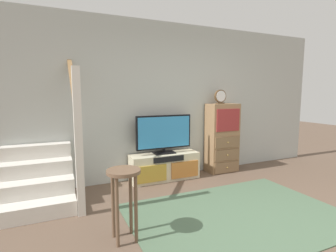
{
  "coord_description": "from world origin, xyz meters",
  "views": [
    {
      "loc": [
        -2.0,
        -1.78,
        1.49
      ],
      "look_at": [
        -0.5,
        1.6,
        1.02
      ],
      "focal_mm": 27.55,
      "sensor_mm": 36.0,
      "label": 1
    }
  ],
  "objects_px": {
    "media_console": "(165,167)",
    "television": "(164,133)",
    "desk_clock": "(220,97)",
    "side_cabinet": "(222,138)",
    "bar_stool_near": "(124,188)"
  },
  "relations": [
    {
      "from": "desk_clock",
      "to": "media_console",
      "type": "bearing_deg",
      "value": 179.75
    },
    {
      "from": "television",
      "to": "desk_clock",
      "type": "bearing_deg",
      "value": -1.47
    },
    {
      "from": "side_cabinet",
      "to": "desk_clock",
      "type": "relative_size",
      "value": 5.0
    },
    {
      "from": "television",
      "to": "side_cabinet",
      "type": "height_order",
      "value": "side_cabinet"
    },
    {
      "from": "media_console",
      "to": "television",
      "type": "xyz_separation_m",
      "value": [
        -0.0,
        0.02,
        0.58
      ]
    },
    {
      "from": "television",
      "to": "side_cabinet",
      "type": "bearing_deg",
      "value": -0.66
    },
    {
      "from": "side_cabinet",
      "to": "television",
      "type": "bearing_deg",
      "value": 179.34
    },
    {
      "from": "media_console",
      "to": "side_cabinet",
      "type": "xyz_separation_m",
      "value": [
        1.19,
        0.01,
        0.42
      ]
    },
    {
      "from": "television",
      "to": "bar_stool_near",
      "type": "height_order",
      "value": "television"
    },
    {
      "from": "media_console",
      "to": "side_cabinet",
      "type": "relative_size",
      "value": 0.93
    },
    {
      "from": "media_console",
      "to": "side_cabinet",
      "type": "distance_m",
      "value": 1.26
    },
    {
      "from": "media_console",
      "to": "desk_clock",
      "type": "xyz_separation_m",
      "value": [
        1.12,
        -0.0,
        1.19
      ]
    },
    {
      "from": "side_cabinet",
      "to": "bar_stool_near",
      "type": "relative_size",
      "value": 1.75
    },
    {
      "from": "side_cabinet",
      "to": "desk_clock",
      "type": "distance_m",
      "value": 0.78
    },
    {
      "from": "side_cabinet",
      "to": "bar_stool_near",
      "type": "bearing_deg",
      "value": -146.03
    }
  ]
}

